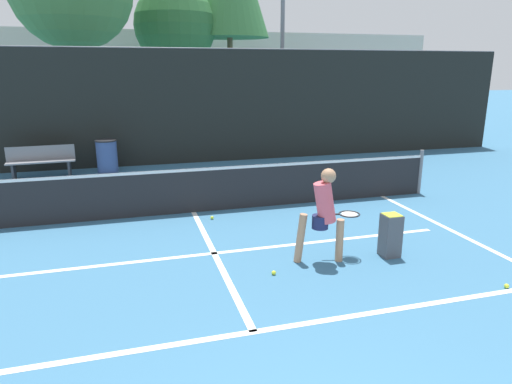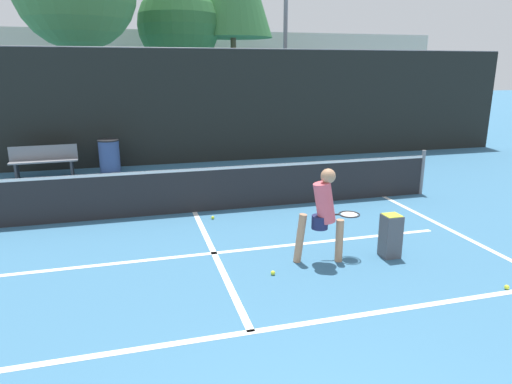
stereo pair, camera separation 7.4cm
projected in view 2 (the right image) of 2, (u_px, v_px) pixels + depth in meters
name	position (u px, v px, depth m)	size (l,w,h in m)	color
court_baseline_near	(251.00, 332.00, 5.29)	(11.00, 0.10, 0.01)	white
court_service_line	(214.00, 253.00, 7.54)	(8.25, 0.10, 0.01)	white
court_center_mark	(215.00, 254.00, 7.49)	(0.10, 4.72, 0.01)	white
court_sideline_right	(449.00, 229.00, 8.64)	(0.10, 5.72, 0.01)	white
net	(194.00, 189.00, 9.55)	(11.09, 0.09, 1.07)	slate
fence_back	(169.00, 108.00, 14.09)	(24.00, 0.06, 3.55)	black
player_practicing	(324.00, 211.00, 7.01)	(1.16, 0.46, 1.51)	tan
tennis_ball_scattered_0	(213.00, 217.00, 9.23)	(0.07, 0.07, 0.07)	#D1E033
tennis_ball_scattered_3	(273.00, 273.00, 6.74)	(0.07, 0.07, 0.07)	#D1E033
tennis_ball_scattered_5	(507.00, 287.00, 6.30)	(0.07, 0.07, 0.07)	#D1E033
ball_hopper	(391.00, 235.00, 7.32)	(0.28, 0.28, 0.71)	#4C4C51
courtside_bench	(44.00, 160.00, 12.76)	(1.80, 0.48, 0.86)	slate
trash_bin	(109.00, 156.00, 13.31)	(0.62, 0.62, 0.95)	#384C7F
parked_car	(143.00, 134.00, 16.65)	(1.71, 4.57, 1.48)	silver
tree_east	(179.00, 26.00, 21.87)	(3.90, 3.90, 6.86)	brown
building_far	(148.00, 76.00, 26.92)	(36.00, 2.40, 4.99)	beige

